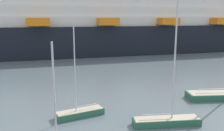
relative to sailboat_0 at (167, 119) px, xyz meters
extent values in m
cube|color=#2D6B51|center=(-0.01, 0.00, -0.21)|extent=(5.36, 1.90, 0.54)
cube|color=beige|center=(-0.01, 0.00, 0.08)|extent=(5.14, 1.78, 0.04)
cylinder|color=silver|center=(0.40, -0.06, 4.67)|extent=(0.13, 0.13, 9.21)
cylinder|color=silver|center=(-0.76, 0.11, 0.41)|extent=(2.35, 0.42, 0.10)
cube|color=#2D6B51|center=(-6.32, 3.36, -0.22)|extent=(4.23, 2.06, 0.52)
cube|color=beige|center=(-6.32, 3.36, 0.06)|extent=(4.05, 1.94, 0.04)
cylinder|color=silver|center=(-6.63, 3.29, 3.62)|extent=(0.10, 0.10, 7.17)
cylinder|color=silver|center=(-5.74, 3.49, 0.39)|extent=(1.80, 0.49, 0.08)
cube|color=#2D6B51|center=(8.56, 4.26, -0.16)|extent=(7.67, 3.24, 0.64)
cube|color=beige|center=(8.56, 4.26, 0.17)|extent=(7.35, 3.03, 0.04)
cylinder|color=silver|center=(7.50, 4.46, 0.50)|extent=(3.32, 0.74, 0.14)
cylinder|color=silver|center=(-8.39, -2.70, 3.27)|extent=(0.11, 0.11, 6.45)
cube|color=black|center=(-3.84, 40.59, 2.69)|extent=(115.64, 18.20, 6.35)
cube|color=white|center=(-3.84, 40.59, 6.90)|extent=(106.38, 16.10, 2.08)
cube|color=white|center=(-3.84, 40.59, 8.98)|extent=(100.00, 15.14, 2.08)
cube|color=white|center=(-3.84, 40.59, 11.06)|extent=(93.61, 14.17, 2.08)
cube|color=orange|center=(-10.42, 32.07, 6.90)|extent=(4.21, 3.30, 1.45)
cube|color=orange|center=(3.04, 32.31, 6.90)|extent=(4.21, 3.30, 1.45)
cube|color=orange|center=(16.50, 32.55, 6.90)|extent=(4.21, 3.30, 1.45)
cube|color=orange|center=(29.96, 32.79, 6.90)|extent=(4.21, 3.30, 1.45)
camera|label=1|loc=(-8.49, -15.95, 7.76)|focal=38.84mm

